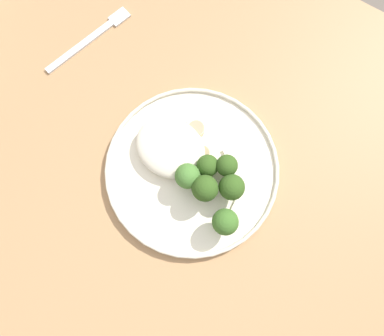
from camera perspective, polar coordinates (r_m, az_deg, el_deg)
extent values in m
plane|color=#665B51|center=(1.34, -2.88, -7.92)|extent=(6.00, 6.00, 0.00)
cube|color=#9E754C|center=(0.63, -6.12, -2.31)|extent=(1.40, 1.00, 0.04)
cylinder|color=beige|center=(0.60, 0.00, -0.31)|extent=(0.29, 0.29, 0.01)
torus|color=beige|center=(0.59, 0.00, -0.14)|extent=(0.29, 0.29, 0.01)
ellipsoid|color=beige|center=(0.59, -3.37, 3.21)|extent=(0.12, 0.10, 0.03)
cylinder|color=#E5C689|center=(0.59, 1.60, 2.30)|extent=(0.03, 0.03, 0.01)
cylinder|color=#958159|center=(0.59, 1.62, 2.49)|extent=(0.02, 0.02, 0.00)
cylinder|color=#E5C689|center=(0.61, -5.19, 5.55)|extent=(0.04, 0.04, 0.01)
cylinder|color=#958159|center=(0.60, -5.25, 5.76)|extent=(0.03, 0.03, 0.00)
cylinder|color=beige|center=(0.60, -1.29, 4.09)|extent=(0.03, 0.03, 0.01)
cylinder|color=#988766|center=(0.59, -1.31, 4.29)|extent=(0.03, 0.03, 0.00)
cylinder|color=#E5C689|center=(0.60, -5.14, 2.77)|extent=(0.03, 0.03, 0.01)
cylinder|color=#958159|center=(0.59, -5.21, 2.96)|extent=(0.02, 0.02, 0.00)
cylinder|color=beige|center=(0.61, -1.74, 6.02)|extent=(0.03, 0.03, 0.01)
cylinder|color=#988766|center=(0.60, -1.76, 6.24)|extent=(0.03, 0.03, 0.00)
cylinder|color=#DBB77A|center=(0.59, -2.45, 1.89)|extent=(0.02, 0.02, 0.02)
cylinder|color=#8E774F|center=(0.58, -2.48, 2.10)|extent=(0.02, 0.02, 0.00)
cylinder|color=beige|center=(0.60, 0.66, 6.13)|extent=(0.03, 0.03, 0.02)
cylinder|color=#988766|center=(0.60, 0.67, 6.40)|extent=(0.03, 0.03, 0.00)
cylinder|color=#89A356|center=(0.59, 5.31, -0.18)|extent=(0.02, 0.02, 0.03)
sphere|color=#2D4C19|center=(0.56, 5.56, 0.40)|extent=(0.03, 0.03, 0.03)
cylinder|color=#7A994C|center=(0.58, 5.09, -8.67)|extent=(0.02, 0.02, 0.02)
sphere|color=#386023|center=(0.55, 5.34, -8.46)|extent=(0.04, 0.04, 0.04)
cylinder|color=#89A356|center=(0.58, 1.97, -3.73)|extent=(0.02, 0.02, 0.03)
sphere|color=#2D4C19|center=(0.55, 2.08, -3.24)|extent=(0.04, 0.04, 0.04)
cylinder|color=#89A356|center=(0.59, 2.41, -0.15)|extent=(0.02, 0.02, 0.02)
sphere|color=#2D4C19|center=(0.57, 2.50, 0.36)|extent=(0.04, 0.04, 0.04)
cylinder|color=#7A994C|center=(0.58, 6.04, -3.49)|extent=(0.01, 0.01, 0.02)
sphere|color=#2D4C19|center=(0.56, 6.33, -3.04)|extent=(0.04, 0.04, 0.04)
cylinder|color=#7A994C|center=(0.58, -0.67, -1.80)|extent=(0.02, 0.02, 0.02)
sphere|color=#42702D|center=(0.56, -0.70, -1.29)|extent=(0.04, 0.04, 0.04)
cube|color=silver|center=(0.59, 0.21, -0.43)|extent=(0.01, 0.06, 0.00)
cube|color=silver|center=(0.59, 6.93, -5.55)|extent=(0.01, 0.05, 0.00)
cube|color=silver|center=(0.60, 5.93, 0.79)|extent=(0.04, 0.04, 0.00)
cube|color=silver|center=(0.72, -17.36, 17.91)|extent=(0.05, 0.15, 0.00)
cube|color=silver|center=(0.74, -11.45, 22.45)|extent=(0.03, 0.04, 0.00)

